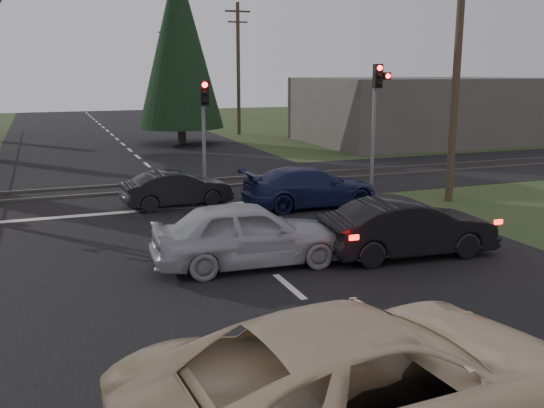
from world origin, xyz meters
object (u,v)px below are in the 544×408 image
traffic_signal_center (204,116)px  silver_car (248,234)px  utility_pole_mid (238,66)px  utility_pole_near (457,62)px  traffic_signal_right (377,101)px  utility_pole_far (167,68)px  blue_sedan (310,187)px  cream_coupe (371,382)px  dark_hatchback (408,228)px  dark_car_far (177,189)px

traffic_signal_center → silver_car: size_ratio=0.92×
utility_pole_mid → utility_pole_near: bearing=-90.0°
traffic_signal_right → utility_pole_far: utility_pole_far is taller
utility_pole_near → utility_pole_mid: bearing=90.0°
traffic_signal_center → blue_sedan: bearing=-55.7°
utility_pole_far → cream_coupe: bearing=-99.1°
traffic_signal_right → dark_hatchback: size_ratio=1.10×
traffic_signal_right → silver_car: size_ratio=1.05×
traffic_signal_right → utility_pole_mid: 20.60m
utility_pole_mid → traffic_signal_right: bearing=-92.7°
cream_coupe → dark_car_far: size_ratio=1.69×
utility_pole_mid → blue_sedan: (-4.91, -23.12, -4.06)m
traffic_signal_right → blue_sedan: 5.42m
utility_pole_near → dark_car_far: (-9.05, 2.50, -4.13)m
traffic_signal_center → dark_hatchback: (2.55, -9.68, -2.10)m
traffic_signal_center → utility_pole_near: 9.05m
dark_car_far → utility_pole_mid: bearing=-28.2°
silver_car → utility_pole_mid: bearing=-13.8°
dark_hatchback → traffic_signal_center: bearing=18.6°
traffic_signal_right → silver_car: bearing=-135.3°
traffic_signal_right → blue_sedan: (-3.96, -2.59, -2.65)m
utility_pole_mid → silver_car: size_ratio=2.01×
utility_pole_far → traffic_signal_center: bearing=-99.6°
traffic_signal_center → dark_hatchback: bearing=-75.2°
traffic_signal_right → traffic_signal_center: size_ratio=1.15×
utility_pole_mid → dark_car_far: (-9.05, -21.50, -4.13)m
utility_pole_far → silver_car: utility_pole_far is taller
silver_car → dark_car_far: (-0.21, 6.82, -0.17)m
blue_sedan → dark_car_far: size_ratio=1.27×
utility_pole_far → dark_car_far: (-9.05, -46.50, -4.13)m
cream_coupe → silver_car: 7.18m
dark_car_far → cream_coupe: bearing=172.0°
utility_pole_far → dark_hatchback: bearing=-95.2°
utility_pole_far → dark_hatchback: size_ratio=2.10×
utility_pole_far → blue_sedan: size_ratio=1.96×
utility_pole_far → blue_sedan: utility_pole_far is taller
traffic_signal_right → dark_car_far: 8.60m
traffic_signal_center → dark_hatchback: 10.23m
utility_pole_mid → blue_sedan: utility_pole_mid is taller
utility_pole_near → blue_sedan: (-4.91, 0.88, -4.06)m
silver_car → traffic_signal_right: bearing=-41.8°
traffic_signal_right → dark_car_far: bearing=-173.1°
traffic_signal_center → dark_car_far: size_ratio=1.14×
dark_hatchback → dark_car_far: 8.55m
utility_pole_far → silver_car: size_ratio=2.01×
cream_coupe → dark_car_far: 13.96m
cream_coupe → blue_sedan: size_ratio=1.32×
utility_pole_mid → dark_hatchback: 29.69m
traffic_signal_center → dark_car_far: 3.47m
traffic_signal_right → utility_pole_far: 45.56m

